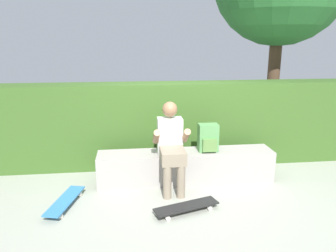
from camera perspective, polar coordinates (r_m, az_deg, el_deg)
The scene contains 7 objects.
ground_plane at distance 4.56m, azimuth 3.92°, elevation -11.35°, with size 24.00×24.00×0.00m, color gray.
bench_main at distance 4.81m, azimuth 3.13°, elevation -7.00°, with size 2.54×0.45×0.45m.
person_skater at distance 4.43m, azimuth 0.55°, elevation -3.08°, with size 0.49×0.62×1.20m.
skateboard_near_person at distance 4.03m, azimuth 3.26°, elevation -13.88°, with size 0.82×0.43×0.09m.
skateboard_beside_bench at distance 4.34m, azimuth -17.53°, elevation -12.36°, with size 0.39×0.82×0.09m.
backpack_on_bench at distance 4.73m, azimuth 7.02°, elevation -2.14°, with size 0.28×0.23×0.40m.
hedge_row at distance 5.38m, azimuth 2.74°, elevation 0.44°, with size 6.45×0.52×1.35m.
Camera 1 is at (-0.78, -4.02, 2.01)m, focal length 34.90 mm.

